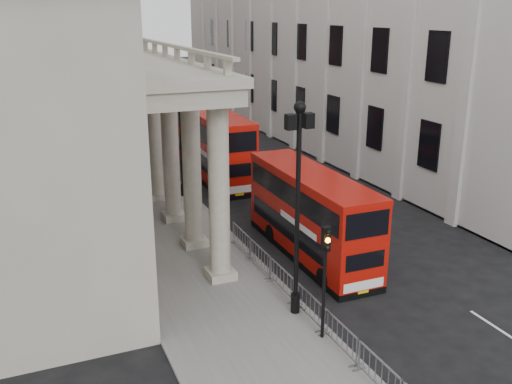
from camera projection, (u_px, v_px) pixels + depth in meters
name	position (u px, v px, depth m)	size (l,w,h in m)	color
ground	(364.00, 367.00, 19.22)	(260.00, 260.00, 0.00)	black
sidewalk_west	(119.00, 163.00, 44.44)	(6.00, 140.00, 0.12)	slate
sidewalk_east	(306.00, 145.00, 50.52)	(3.00, 140.00, 0.12)	slate
kerb	(156.00, 159.00, 45.52)	(0.20, 140.00, 0.14)	slate
portico_building	(4.00, 121.00, 29.32)	(9.00, 28.00, 12.00)	gray
west_building_far	(1.00, 20.00, 82.53)	(9.00, 30.00, 20.00)	gray
lamp_post_south	(298.00, 197.00, 21.01)	(1.05, 0.44, 8.32)	black
lamp_post_mid	(181.00, 122.00, 35.06)	(1.05, 0.44, 8.32)	black
lamp_post_north	(130.00, 89.00, 49.11)	(1.05, 0.44, 8.32)	black
traffic_light	(325.00, 262.00, 19.83)	(0.28, 0.33, 4.30)	black
crowd_barriers	(323.00, 320.00, 20.84)	(0.50, 18.75, 1.10)	gray
bus_near	(311.00, 213.00, 27.35)	(2.41, 9.68, 4.17)	#B51008
bus_far	(213.00, 143.00, 40.18)	(2.91, 11.02, 4.73)	#BE1108
pedestrian_a	(142.00, 205.00, 32.04)	(0.64, 0.42, 1.76)	black
pedestrian_b	(129.00, 209.00, 31.16)	(0.93, 0.73, 1.91)	black
pedestrian_c	(137.00, 199.00, 33.43)	(0.76, 0.49, 1.55)	black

